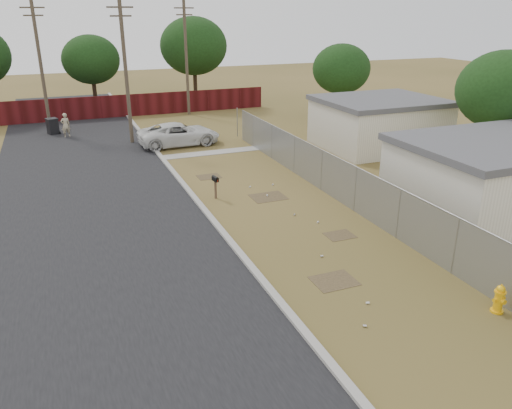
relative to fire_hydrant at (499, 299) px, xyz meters
name	(u,v)px	position (x,y,z in m)	size (l,w,h in m)	color
ground	(290,221)	(-2.70, 8.32, -0.43)	(120.00, 120.00, 0.00)	brown
street	(102,183)	(-9.46, 16.37, -0.41)	(15.10, 60.00, 0.12)	black
chainlink_fence	(343,187)	(0.42, 9.35, 0.37)	(0.10, 27.06, 2.02)	gray
privacy_fence	(88,108)	(-8.70, 33.32, 0.47)	(30.00, 0.12, 1.80)	#4B1012
utility_poles	(121,63)	(-6.37, 28.99, 4.27)	(12.60, 8.24, 9.00)	#4F4235
houses	(431,145)	(7.00, 11.45, 1.13)	(9.30, 17.24, 3.10)	white
horizon_trees	(174,59)	(-1.86, 31.88, 4.20)	(33.32, 31.94, 7.78)	#2E2215
fire_hydrant	(499,299)	(0.00, 0.00, 0.00)	(0.41, 0.40, 0.91)	#F8B40D
mailbox	(215,181)	(-4.75, 12.08, 0.44)	(0.23, 0.48, 1.09)	brown
pickup_truck	(179,134)	(-3.94, 22.44, 0.30)	(2.42, 5.25, 1.46)	silver
pedestrian	(66,125)	(-10.67, 27.52, 0.41)	(0.61, 0.40, 1.68)	tan
trash_bin	(53,126)	(-11.52, 28.87, 0.15)	(0.95, 0.93, 1.13)	black
scattered_litter	(299,226)	(-2.61, 7.65, -0.39)	(2.60, 12.22, 0.07)	silver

